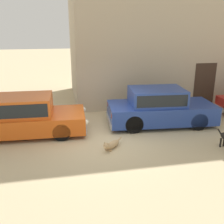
% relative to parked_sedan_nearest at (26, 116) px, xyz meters
% --- Properties ---
extents(ground_plane, '(80.00, 80.00, 0.00)m').
position_rel_parked_sedan_nearest_xyz_m(ground_plane, '(2.59, -1.00, -0.70)').
color(ground_plane, tan).
extents(parked_sedan_nearest, '(4.37, 2.00, 1.43)m').
position_rel_parked_sedan_nearest_xyz_m(parked_sedan_nearest, '(0.00, 0.00, 0.00)').
color(parked_sedan_nearest, '#D15619').
rests_on(parked_sedan_nearest, ground_plane).
extents(parked_sedan_second, '(4.42, 2.08, 1.48)m').
position_rel_parked_sedan_nearest_xyz_m(parked_sedan_second, '(5.09, -0.02, 0.04)').
color(parked_sedan_second, navy).
rests_on(parked_sedan_second, ground_plane).
extents(stray_dog_spotted, '(0.79, 0.82, 0.35)m').
position_rel_parked_sedan_nearest_xyz_m(stray_dog_spotted, '(2.79, -1.84, -0.57)').
color(stray_dog_spotted, tan).
rests_on(stray_dog_spotted, ground_plane).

